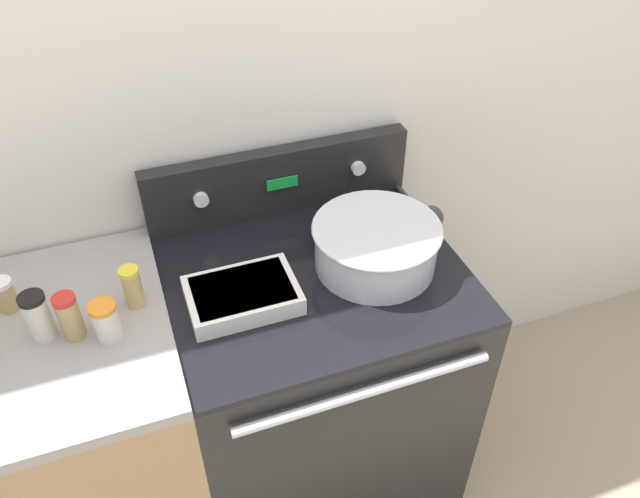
{
  "coord_description": "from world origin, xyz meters",
  "views": [
    {
      "loc": [
        -0.4,
        -0.81,
        1.99
      ],
      "look_at": [
        0.02,
        0.34,
        0.98
      ],
      "focal_mm": 35.0,
      "sensor_mm": 36.0,
      "label": 1
    }
  ],
  "objects_px": {
    "spice_jar_yellow_cap": "(132,287)",
    "spice_jar_white_cap": "(5,295)",
    "ladle": "(427,215)",
    "spice_jar_red_cap": "(70,317)",
    "mixing_bowl": "(376,243)",
    "casserole_dish": "(243,294)",
    "spice_jar_orange_cap": "(106,321)",
    "spice_jar_black_cap": "(38,316)"
  },
  "relations": [
    {
      "from": "spice_jar_yellow_cap",
      "to": "mixing_bowl",
      "type": "bearing_deg",
      "value": -4.8
    },
    {
      "from": "casserole_dish",
      "to": "mixing_bowl",
      "type": "bearing_deg",
      "value": 3.45
    },
    {
      "from": "ladle",
      "to": "spice_jar_red_cap",
      "type": "bearing_deg",
      "value": -173.1
    },
    {
      "from": "spice_jar_orange_cap",
      "to": "spice_jar_black_cap",
      "type": "xyz_separation_m",
      "value": [
        -0.14,
        0.05,
        0.01
      ]
    },
    {
      "from": "casserole_dish",
      "to": "spice_jar_yellow_cap",
      "type": "bearing_deg",
      "value": 163.52
    },
    {
      "from": "ladle",
      "to": "spice_jar_black_cap",
      "type": "xyz_separation_m",
      "value": [
        -1.03,
        -0.09,
        0.04
      ]
    },
    {
      "from": "ladle",
      "to": "spice_jar_white_cap",
      "type": "relative_size",
      "value": 3.85
    },
    {
      "from": "casserole_dish",
      "to": "spice_jar_orange_cap",
      "type": "height_order",
      "value": "spice_jar_orange_cap"
    },
    {
      "from": "spice_jar_yellow_cap",
      "to": "spice_jar_black_cap",
      "type": "xyz_separation_m",
      "value": [
        -0.21,
        -0.03,
        0.01
      ]
    },
    {
      "from": "spice_jar_yellow_cap",
      "to": "spice_jar_white_cap",
      "type": "relative_size",
      "value": 1.27
    },
    {
      "from": "spice_jar_yellow_cap",
      "to": "casserole_dish",
      "type": "bearing_deg",
      "value": -16.48
    },
    {
      "from": "mixing_bowl",
      "to": "spice_jar_white_cap",
      "type": "xyz_separation_m",
      "value": [
        -0.89,
        0.14,
        -0.02
      ]
    },
    {
      "from": "spice_jar_yellow_cap",
      "to": "spice_jar_red_cap",
      "type": "distance_m",
      "value": 0.15
    },
    {
      "from": "spice_jar_black_cap",
      "to": "spice_jar_white_cap",
      "type": "bearing_deg",
      "value": 122.02
    },
    {
      "from": "ladle",
      "to": "spice_jar_red_cap",
      "type": "height_order",
      "value": "spice_jar_red_cap"
    },
    {
      "from": "spice_jar_yellow_cap",
      "to": "spice_jar_black_cap",
      "type": "relative_size",
      "value": 0.89
    },
    {
      "from": "spice_jar_black_cap",
      "to": "spice_jar_white_cap",
      "type": "relative_size",
      "value": 1.43
    },
    {
      "from": "mixing_bowl",
      "to": "spice_jar_orange_cap",
      "type": "relative_size",
      "value": 3.36
    },
    {
      "from": "spice_jar_yellow_cap",
      "to": "spice_jar_black_cap",
      "type": "distance_m",
      "value": 0.21
    },
    {
      "from": "spice_jar_orange_cap",
      "to": "spice_jar_red_cap",
      "type": "bearing_deg",
      "value": 157.55
    },
    {
      "from": "casserole_dish",
      "to": "spice_jar_red_cap",
      "type": "relative_size",
      "value": 2.23
    },
    {
      "from": "mixing_bowl",
      "to": "spice_jar_orange_cap",
      "type": "height_order",
      "value": "mixing_bowl"
    },
    {
      "from": "mixing_bowl",
      "to": "spice_jar_red_cap",
      "type": "xyz_separation_m",
      "value": [
        -0.75,
        -0.01,
        0.0
      ]
    },
    {
      "from": "ladle",
      "to": "spice_jar_orange_cap",
      "type": "xyz_separation_m",
      "value": [
        -0.89,
        -0.15,
        0.03
      ]
    },
    {
      "from": "mixing_bowl",
      "to": "spice_jar_yellow_cap",
      "type": "height_order",
      "value": "mixing_bowl"
    },
    {
      "from": "spice_jar_black_cap",
      "to": "spice_jar_white_cap",
      "type": "height_order",
      "value": "spice_jar_black_cap"
    },
    {
      "from": "ladle",
      "to": "spice_jar_yellow_cap",
      "type": "height_order",
      "value": "spice_jar_yellow_cap"
    },
    {
      "from": "spice_jar_orange_cap",
      "to": "spice_jar_black_cap",
      "type": "bearing_deg",
      "value": 159.14
    },
    {
      "from": "mixing_bowl",
      "to": "spice_jar_black_cap",
      "type": "height_order",
      "value": "spice_jar_black_cap"
    },
    {
      "from": "spice_jar_yellow_cap",
      "to": "spice_jar_orange_cap",
      "type": "distance_m",
      "value": 0.11
    },
    {
      "from": "mixing_bowl",
      "to": "spice_jar_black_cap",
      "type": "relative_size",
      "value": 2.68
    },
    {
      "from": "casserole_dish",
      "to": "spice_jar_red_cap",
      "type": "bearing_deg",
      "value": 177.55
    },
    {
      "from": "spice_jar_orange_cap",
      "to": "spice_jar_white_cap",
      "type": "bearing_deg",
      "value": 140.93
    },
    {
      "from": "spice_jar_yellow_cap",
      "to": "spice_jar_orange_cap",
      "type": "height_order",
      "value": "spice_jar_yellow_cap"
    },
    {
      "from": "casserole_dish",
      "to": "ladle",
      "type": "xyz_separation_m",
      "value": [
        0.57,
        0.13,
        0.0
      ]
    },
    {
      "from": "ladle",
      "to": "spice_jar_yellow_cap",
      "type": "distance_m",
      "value": 0.82
    },
    {
      "from": "mixing_bowl",
      "to": "spice_jar_black_cap",
      "type": "bearing_deg",
      "value": 178.77
    },
    {
      "from": "mixing_bowl",
      "to": "casserole_dish",
      "type": "distance_m",
      "value": 0.36
    },
    {
      "from": "mixing_bowl",
      "to": "ladle",
      "type": "relative_size",
      "value": 1.0
    },
    {
      "from": "casserole_dish",
      "to": "spice_jar_white_cap",
      "type": "xyz_separation_m",
      "value": [
        -0.53,
        0.16,
        0.03
      ]
    },
    {
      "from": "spice_jar_yellow_cap",
      "to": "spice_jar_black_cap",
      "type": "bearing_deg",
      "value": -170.92
    },
    {
      "from": "ladle",
      "to": "spice_jar_black_cap",
      "type": "relative_size",
      "value": 2.69
    }
  ]
}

